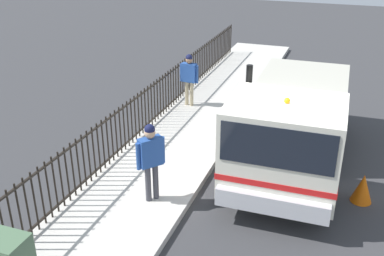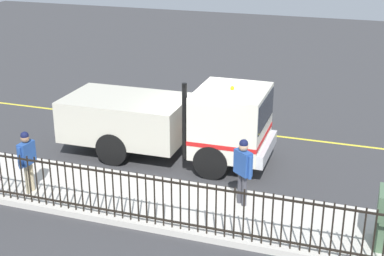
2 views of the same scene
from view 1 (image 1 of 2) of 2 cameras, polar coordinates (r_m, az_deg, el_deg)
ground_plane at (r=10.32m, az=11.00°, el=-7.26°), size 52.81×52.81×0.00m
sidewalk_slab at (r=10.94m, az=-3.79°, el=-4.39°), size 2.45×24.00×0.15m
work_truck at (r=10.47m, az=12.58°, el=0.76°), size 2.34×6.18×2.61m
worker_standing at (r=8.94m, az=-5.25°, el=-3.37°), size 0.46×0.51×1.69m
pedestrian_distant at (r=13.82m, az=-0.37°, el=6.79°), size 0.61×0.24×1.63m
iron_fence at (r=11.07m, az=-9.07°, el=-0.27°), size 0.04×20.44×1.22m
traffic_cone at (r=10.12m, az=20.79°, el=-7.13°), size 0.44×0.44×0.63m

